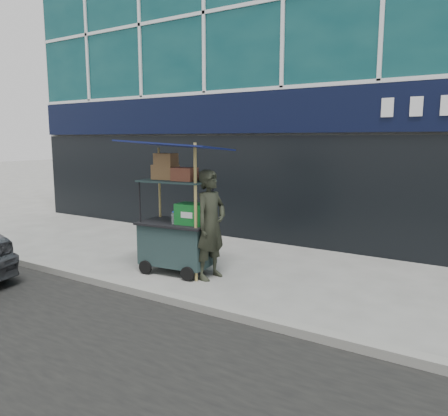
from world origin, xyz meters
The scene contains 4 objects.
ground centered at (0.00, 0.00, 0.00)m, with size 80.00×80.00×0.00m, color slate.
curb centered at (0.00, -0.20, 0.06)m, with size 80.00×0.18×0.12m, color gray.
vendor_cart centered at (-0.58, 1.01, 0.81)m, with size 1.83×1.38×2.31m.
vendor_man centered at (0.09, 1.05, 0.91)m, with size 0.67×0.44×1.83m, color #262A1E.
Camera 1 is at (4.09, -4.83, 2.32)m, focal length 35.00 mm.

